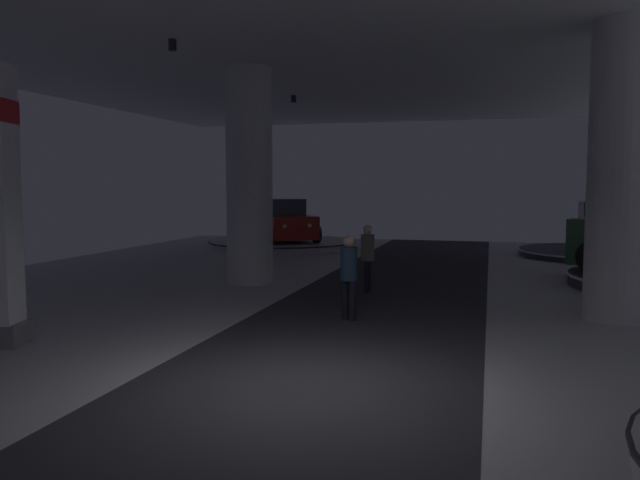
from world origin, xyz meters
The scene contains 9 objects.
ground centered at (0.00, 0.00, -0.02)m, with size 24.00×44.00×0.06m.
column_right centered at (4.58, 5.41, 2.75)m, with size 1.25×1.25×5.50m.
column_left centered at (-3.76, 7.81, 2.75)m, with size 1.19×1.19×5.50m.
display_platform_deep_left centered at (-6.00, 17.05, 0.16)m, with size 6.06×6.06×0.28m.
display_car_deep_left centered at (-6.02, 17.07, 1.05)m, with size 3.85×4.49×1.71m.
display_platform_deep_right centered at (6.14, 16.72, 0.14)m, with size 5.88×5.88×0.25m.
display_car_deep_right centered at (6.14, 16.76, 1.01)m, with size 2.32×4.29×1.71m.
visitor_walking_near centered at (-0.55, 7.19, 0.91)m, with size 0.32×0.32×1.59m.
visitor_walking_far centered at (-0.30, 4.05, 0.91)m, with size 0.32×0.32×1.59m.
Camera 1 is at (2.23, -7.25, 2.50)m, focal length 35.12 mm.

